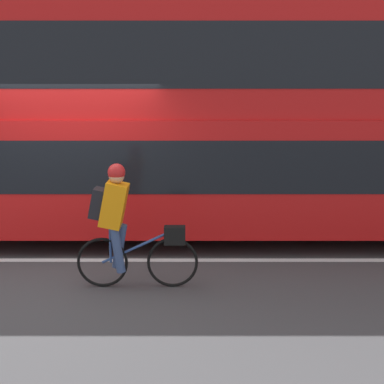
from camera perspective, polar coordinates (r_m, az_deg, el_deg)
The scene contains 6 objects.
ground_plane at distance 7.70m, azimuth -12.80°, elevation -7.76°, with size 80.00×80.00×0.00m, color #424244.
road_center_line at distance 7.96m, azimuth -12.36°, elevation -7.09°, with size 50.00×0.14×0.01m, color silver.
sidewalk_curb at distance 12.57m, azimuth -7.70°, elevation 0.12°, with size 60.00×2.47×0.16m.
building_facade at distance 13.81m, azimuth -7.36°, elevation 17.98°, with size 60.00×0.30×8.25m.
bus at distance 8.81m, azimuth 8.19°, elevation 8.02°, with size 10.34×2.56×3.61m.
cyclist_on_bike at distance 6.60m, azimuth -7.28°, elevation -3.11°, with size 1.51×0.32×1.56m.
Camera 1 is at (1.70, -7.10, 2.46)m, focal length 50.00 mm.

